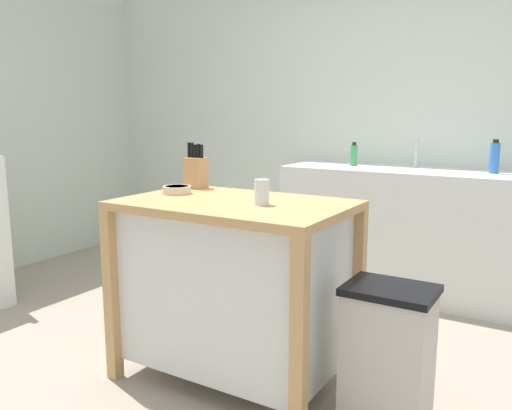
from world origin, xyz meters
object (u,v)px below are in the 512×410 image
at_px(trash_bin, 387,358).
at_px(bottle_dish_soap, 495,158).
at_px(kitchen_island, 235,281).
at_px(drinking_cup, 262,192).
at_px(sink_faucet, 416,153).
at_px(bottle_spray_cleaner, 354,155).
at_px(knife_block, 196,171).
at_px(bowl_ceramic_wide, 177,190).

bearing_deg(trash_bin, bottle_dish_soap, 85.90).
bearing_deg(trash_bin, kitchen_island, 177.09).
relative_size(trash_bin, bottle_dish_soap, 2.76).
xyz_separation_m(drinking_cup, bottle_dish_soap, (0.75, 1.80, 0.06)).
bearing_deg(sink_faucet, kitchen_island, -101.21).
distance_m(bottle_spray_cleaner, bottle_dish_soap, 0.99).
xyz_separation_m(knife_block, bottle_dish_soap, (1.34, 1.52, 0.02)).
bearing_deg(trash_bin, sink_faucet, 102.28).
bearing_deg(drinking_cup, bottle_spray_cleaner, 97.59).
distance_m(bowl_ceramic_wide, sink_faucet, 1.99).
height_order(bowl_ceramic_wide, sink_faucet, sink_faucet).
distance_m(drinking_cup, trash_bin, 0.90).
height_order(drinking_cup, sink_faucet, sink_faucet).
xyz_separation_m(drinking_cup, sink_faucet, (0.20, 1.89, 0.06)).
distance_m(knife_block, bottle_spray_cleaner, 1.55).
height_order(trash_bin, bottle_dish_soap, bottle_dish_soap).
bearing_deg(knife_block, bottle_dish_soap, 48.55).
xyz_separation_m(sink_faucet, bottle_dish_soap, (0.55, -0.10, -0.00)).
height_order(knife_block, trash_bin, knife_block).
xyz_separation_m(bowl_ceramic_wide, bottle_spray_cleaner, (0.31, 1.73, 0.07)).
bearing_deg(bottle_dish_soap, bowl_ceramic_wide, -126.67).
xyz_separation_m(kitchen_island, knife_block, (-0.43, 0.25, 0.49)).
xyz_separation_m(bowl_ceramic_wide, drinking_cup, (0.55, -0.05, 0.04)).
relative_size(knife_block, trash_bin, 0.40).
relative_size(trash_bin, sink_faucet, 2.86).
distance_m(bowl_ceramic_wide, drinking_cup, 0.55).
bearing_deg(bottle_spray_cleaner, bottle_dish_soap, 0.82).
height_order(kitchen_island, sink_faucet, sink_faucet).
height_order(sink_faucet, bottle_dish_soap, bottle_dish_soap).
relative_size(sink_faucet, bottle_spray_cleaner, 1.22).
bearing_deg(bowl_ceramic_wide, drinking_cup, -5.69).
bearing_deg(bottle_spray_cleaner, knife_block, -103.28).
distance_m(bowl_ceramic_wide, bottle_dish_soap, 2.17).
height_order(bowl_ceramic_wide, bottle_dish_soap, bottle_dish_soap).
height_order(kitchen_island, bowl_ceramic_wide, bowl_ceramic_wide).
bearing_deg(knife_block, sink_faucet, 63.76).
height_order(bottle_spray_cleaner, bottle_dish_soap, bottle_dish_soap).
bearing_deg(kitchen_island, knife_block, 149.33).
bearing_deg(trash_bin, knife_block, 166.42).
bearing_deg(sink_faucet, bottle_spray_cleaner, -165.95).
xyz_separation_m(sink_faucet, bottle_spray_cleaner, (-0.44, -0.11, -0.03)).
relative_size(knife_block, sink_faucet, 1.15).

